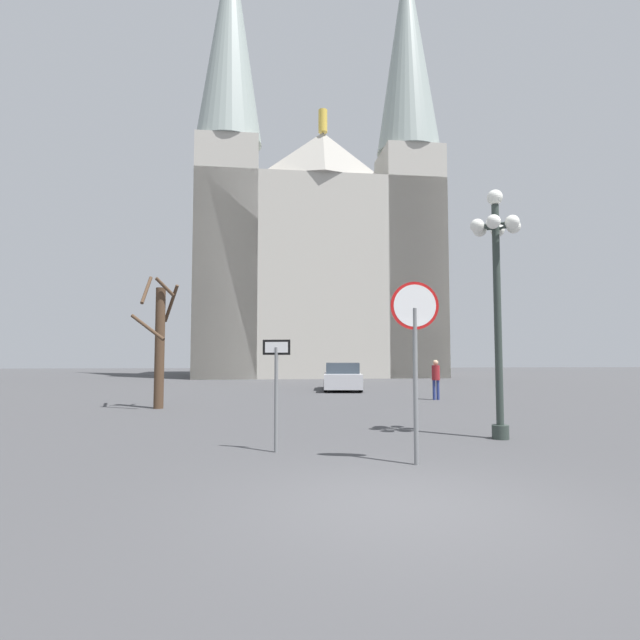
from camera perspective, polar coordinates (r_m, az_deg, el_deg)
name	(u,v)px	position (r m, az deg, el deg)	size (l,w,h in m)	color
ground_plane	(404,505)	(6.57, 9.54, -20.13)	(120.00, 120.00, 0.00)	#424244
cathedral	(317,239)	(42.79, -0.31, 9.24)	(20.02, 12.68, 36.89)	#ADA89E
stop_sign	(415,334)	(8.63, 10.77, -1.63)	(0.82, 0.10, 3.07)	slate
one_way_arrow_sign	(276,380)	(9.57, -5.01, -6.87)	(0.53, 0.22, 2.12)	slate
street_lamp	(497,274)	(11.81, 19.50, 4.96)	(1.15, 1.04, 5.52)	#2D3833
bare_tree	(159,342)	(17.91, -17.86, -2.39)	(1.54, 1.55, 4.58)	#473323
parked_car_near_silver	(342,377)	(25.83, 2.57, -6.51)	(2.28, 4.54, 1.40)	#B7B7BC
pedestrian_walking	(436,376)	(20.81, 13.07, -6.22)	(0.32, 0.32, 1.60)	navy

